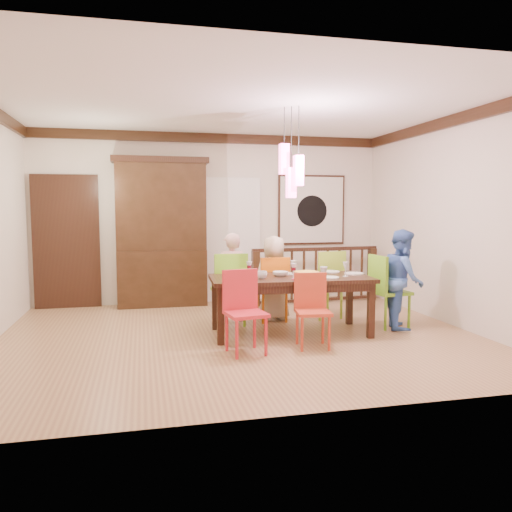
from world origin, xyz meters
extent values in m
plane|color=#996E4A|center=(0.00, 0.00, 0.00)|extent=(6.00, 6.00, 0.00)
plane|color=white|center=(0.00, 0.00, 2.90)|extent=(6.00, 6.00, 0.00)
plane|color=beige|center=(0.00, 2.50, 1.45)|extent=(6.00, 0.00, 6.00)
plane|color=beige|center=(3.00, 0.00, 1.45)|extent=(0.00, 5.00, 5.00)
cube|color=black|center=(-2.40, 2.45, 1.05)|extent=(1.04, 0.07, 2.24)
cube|color=silver|center=(0.35, 2.46, 1.05)|extent=(0.97, 0.05, 2.22)
cube|color=black|center=(1.80, 2.47, 1.60)|extent=(1.25, 0.04, 1.25)
cube|color=silver|center=(1.80, 2.44, 1.60)|extent=(1.18, 0.02, 1.18)
cylinder|color=black|center=(1.80, 2.43, 1.58)|extent=(0.56, 0.01, 0.56)
cube|color=#FF4C9B|center=(0.58, 0.03, 2.25)|extent=(0.11, 0.11, 0.38)
cylinder|color=black|center=(0.58, 0.03, 2.67)|extent=(0.01, 0.01, 0.46)
cube|color=#FF4C9B|center=(0.74, -0.07, 2.10)|extent=(0.11, 0.11, 0.38)
cylinder|color=black|center=(0.74, -0.07, 2.59)|extent=(0.01, 0.01, 0.61)
cube|color=#FF4C9B|center=(0.66, -0.02, 1.95)|extent=(0.11, 0.11, 0.38)
cylinder|color=black|center=(0.66, -0.02, 2.52)|extent=(0.01, 0.01, 0.76)
cube|color=black|center=(0.66, -0.02, 0.72)|extent=(2.10, 1.05, 0.05)
cube|color=black|center=(-0.29, 0.37, 0.35)|extent=(0.08, 0.08, 0.70)
cube|color=black|center=(1.60, 0.37, 0.35)|extent=(0.08, 0.08, 0.70)
cube|color=black|center=(-0.29, -0.40, 0.35)|extent=(0.08, 0.08, 0.70)
cube|color=black|center=(1.60, -0.40, 0.35)|extent=(0.08, 0.08, 0.70)
cube|color=black|center=(0.66, 0.39, 0.65)|extent=(1.85, 0.15, 0.10)
cube|color=black|center=(0.66, -0.42, 0.65)|extent=(1.85, 0.15, 0.10)
cube|color=#73C223|center=(-0.03, 0.67, 0.49)|extent=(0.46, 0.46, 0.04)
cube|color=#73C223|center=(-0.03, 0.67, 0.76)|extent=(0.46, 0.04, 0.50)
cylinder|color=#73C223|center=(-0.22, 0.49, 0.24)|extent=(0.04, 0.04, 0.48)
cylinder|color=#73C223|center=(0.15, 0.49, 0.24)|extent=(0.04, 0.04, 0.48)
cylinder|color=#73C223|center=(-0.22, 0.86, 0.24)|extent=(0.04, 0.04, 0.48)
cylinder|color=#73C223|center=(0.15, 0.86, 0.24)|extent=(0.04, 0.04, 0.48)
cube|color=orange|center=(0.61, 0.77, 0.45)|extent=(0.43, 0.43, 0.04)
cube|color=orange|center=(0.61, 0.77, 0.71)|extent=(0.42, 0.05, 0.46)
cylinder|color=orange|center=(0.44, 0.60, 0.22)|extent=(0.04, 0.04, 0.44)
cylinder|color=orange|center=(0.79, 0.60, 0.22)|extent=(0.04, 0.04, 0.44)
cylinder|color=orange|center=(0.44, 0.94, 0.22)|extent=(0.04, 0.04, 0.44)
cylinder|color=orange|center=(0.79, 0.94, 0.22)|extent=(0.04, 0.04, 0.44)
cube|color=#9BC430|center=(1.43, 0.80, 0.49)|extent=(0.54, 0.54, 0.04)
cube|color=#9BC430|center=(1.43, 0.80, 0.76)|extent=(0.45, 0.13, 0.50)
cylinder|color=#9BC430|center=(1.25, 0.61, 0.24)|extent=(0.04, 0.04, 0.48)
cylinder|color=#9BC430|center=(1.61, 0.61, 0.24)|extent=(0.04, 0.04, 0.48)
cylinder|color=#9BC430|center=(1.25, 0.98, 0.24)|extent=(0.04, 0.04, 0.48)
cylinder|color=#9BC430|center=(1.61, 0.98, 0.24)|extent=(0.04, 0.04, 0.48)
cube|color=red|center=(-0.09, -0.77, 0.45)|extent=(0.48, 0.48, 0.04)
cube|color=red|center=(-0.09, -0.77, 0.70)|extent=(0.42, 0.11, 0.46)
cylinder|color=red|center=(-0.26, -0.94, 0.22)|extent=(0.04, 0.04, 0.44)
cylinder|color=red|center=(0.08, -0.94, 0.22)|extent=(0.04, 0.04, 0.44)
cylinder|color=red|center=(-0.26, -0.59, 0.22)|extent=(0.04, 0.04, 0.44)
cylinder|color=red|center=(0.08, -0.59, 0.22)|extent=(0.04, 0.04, 0.44)
cube|color=#BB3B22|center=(0.73, -0.70, 0.42)|extent=(0.44, 0.44, 0.04)
cube|color=#BB3B22|center=(0.73, -0.70, 0.65)|extent=(0.39, 0.09, 0.43)
cylinder|color=#BB3B22|center=(0.57, -0.86, 0.20)|extent=(0.03, 0.03, 0.41)
cylinder|color=#BB3B22|center=(0.88, -0.86, 0.20)|extent=(0.03, 0.03, 0.41)
cylinder|color=#BB3B22|center=(0.57, -0.54, 0.20)|extent=(0.03, 0.03, 0.41)
cylinder|color=#BB3B22|center=(0.88, -0.54, 0.20)|extent=(0.03, 0.03, 0.41)
cube|color=#65AA1F|center=(2.11, 0.04, 0.48)|extent=(0.48, 0.48, 0.04)
cube|color=#65AA1F|center=(2.11, 0.04, 0.75)|extent=(0.08, 0.45, 0.49)
cylinder|color=#65AA1F|center=(1.93, -0.14, 0.24)|extent=(0.04, 0.04, 0.47)
cylinder|color=#65AA1F|center=(2.29, -0.14, 0.24)|extent=(0.04, 0.04, 0.47)
cylinder|color=#65AA1F|center=(1.93, 0.22, 0.24)|extent=(0.04, 0.04, 0.47)
cylinder|color=#65AA1F|center=(2.29, 0.22, 0.24)|extent=(0.04, 0.04, 0.47)
cube|color=black|center=(-0.88, 2.28, 0.47)|extent=(1.46, 0.44, 0.94)
cube|color=black|center=(-0.88, 2.30, 1.67)|extent=(1.46, 0.40, 1.46)
cube|color=black|center=(-0.88, 2.49, 1.67)|extent=(1.25, 0.02, 1.25)
cube|color=black|center=(-0.88, 2.30, 2.41)|extent=(1.56, 0.44, 0.10)
cube|color=black|center=(0.63, 1.95, 0.46)|extent=(0.13, 0.13, 0.92)
cube|color=black|center=(2.79, 1.95, 0.46)|extent=(0.13, 0.13, 0.92)
cube|color=black|center=(1.71, 1.95, 0.93)|extent=(2.28, 0.22, 0.06)
cube|color=black|center=(1.71, 1.95, 0.05)|extent=(2.16, 0.19, 0.05)
imported|color=beige|center=(0.03, 0.84, 0.64)|extent=(0.47, 0.31, 1.28)
imported|color=#C8B597|center=(0.66, 0.82, 0.62)|extent=(0.63, 0.43, 1.23)
imported|color=#4470BF|center=(2.23, -0.06, 0.67)|extent=(0.70, 0.79, 1.35)
imported|color=yellow|center=(0.85, -0.08, 0.79)|extent=(0.36, 0.36, 0.07)
imported|color=white|center=(0.54, 0.04, 0.78)|extent=(0.24, 0.24, 0.06)
imported|color=silver|center=(0.25, -0.13, 0.80)|extent=(0.16, 0.16, 0.10)
imported|color=silver|center=(1.17, 0.15, 0.80)|extent=(0.12, 0.12, 0.10)
cylinder|color=white|center=(-0.06, 0.24, 0.76)|extent=(0.26, 0.26, 0.01)
cylinder|color=white|center=(0.62, 0.24, 0.76)|extent=(0.26, 0.26, 0.01)
cylinder|color=white|center=(1.33, 0.30, 0.76)|extent=(0.26, 0.26, 0.01)
cylinder|color=white|center=(0.00, -0.26, 0.76)|extent=(0.26, 0.26, 0.01)
cylinder|color=white|center=(1.09, -0.26, 0.76)|extent=(0.26, 0.26, 0.01)
cylinder|color=white|center=(1.56, 0.03, 0.76)|extent=(0.26, 0.26, 0.01)
cube|color=#D83359|center=(0.69, -0.34, 0.76)|extent=(0.18, 0.14, 0.01)
camera|label=1|loc=(-1.20, -6.13, 1.63)|focal=35.00mm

